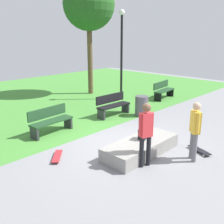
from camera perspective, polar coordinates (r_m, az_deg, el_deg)
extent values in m
plane|color=gray|center=(8.61, 2.34, -6.70)|extent=(28.00, 28.00, 0.00)
cube|color=#478C38|center=(14.59, -20.83, 1.97)|extent=(26.60, 12.68, 0.01)
cube|color=gray|center=(7.89, 6.19, -7.48)|extent=(2.49, 0.98, 0.39)
cube|color=black|center=(7.90, 6.61, -4.69)|extent=(0.32, 0.27, 0.32)
cylinder|color=slate|center=(7.62, 17.27, -7.39)|extent=(0.12, 0.12, 0.80)
cylinder|color=slate|center=(7.81, 16.72, -6.75)|extent=(0.12, 0.12, 0.80)
cube|color=gold|center=(7.47, 17.44, -2.10)|extent=(0.36, 0.37, 0.60)
cylinder|color=gold|center=(7.31, 17.90, -2.34)|extent=(0.09, 0.09, 0.55)
cylinder|color=gold|center=(7.61, 17.02, -1.52)|extent=(0.09, 0.09, 0.55)
sphere|color=tan|center=(7.35, 17.73, 1.16)|extent=(0.22, 0.22, 0.22)
cylinder|color=black|center=(7.17, 7.81, -8.15)|extent=(0.12, 0.12, 0.84)
cylinder|color=black|center=(7.05, 6.33, -8.52)|extent=(0.12, 0.12, 0.84)
cube|color=red|center=(6.84, 7.30, -2.74)|extent=(0.37, 0.29, 0.63)
cylinder|color=red|center=(6.92, 8.46, -2.32)|extent=(0.09, 0.09, 0.58)
cylinder|color=red|center=(6.74, 6.11, -2.76)|extent=(0.09, 0.09, 0.58)
sphere|color=brown|center=(6.70, 7.44, 0.97)|extent=(0.23, 0.23, 0.23)
cube|color=black|center=(8.39, 18.16, -7.70)|extent=(0.47, 0.82, 0.02)
cylinder|color=silver|center=(8.28, 19.87, -8.50)|extent=(0.05, 0.06, 0.06)
cylinder|color=silver|center=(8.18, 19.07, -8.75)|extent=(0.05, 0.06, 0.06)
cylinder|color=silver|center=(8.64, 17.26, -7.19)|extent=(0.05, 0.06, 0.06)
cylinder|color=silver|center=(8.54, 16.46, -7.41)|extent=(0.05, 0.06, 0.06)
cube|color=#A5262D|center=(7.76, -11.65, -9.22)|extent=(0.70, 0.72, 0.02)
cylinder|color=silver|center=(7.52, -11.34, -10.42)|extent=(0.06, 0.06, 0.06)
cylinder|color=silver|center=(7.54, -12.56, -10.40)|extent=(0.06, 0.06, 0.06)
cylinder|color=silver|center=(8.02, -10.77, -8.62)|extent=(0.06, 0.06, 0.06)
cylinder|color=silver|center=(8.04, -11.91, -8.61)|extent=(0.06, 0.06, 0.06)
cube|color=#1E4223|center=(14.59, 11.15, 4.55)|extent=(1.64, 0.63, 0.06)
cube|color=#1E4223|center=(14.64, 10.44, 5.74)|extent=(1.60, 0.25, 0.36)
cube|color=black|center=(15.29, 12.33, 4.15)|extent=(0.13, 0.40, 0.45)
cube|color=black|center=(14.00, 9.77, 3.17)|extent=(0.13, 0.40, 0.45)
cube|color=black|center=(11.29, 0.40, 1.39)|extent=(1.61, 0.47, 0.06)
cube|color=black|center=(11.37, -0.39, 2.95)|extent=(1.60, 0.09, 0.36)
cube|color=#2D2D33|center=(11.86, 2.90, 0.99)|extent=(0.09, 0.40, 0.45)
cube|color=#2D2D33|center=(10.86, -2.33, -0.48)|extent=(0.09, 0.40, 0.45)
cube|color=#1E4223|center=(9.51, -12.75, -1.94)|extent=(1.63, 0.56, 0.06)
cube|color=#1E4223|center=(9.60, -13.67, -0.08)|extent=(1.60, 0.18, 0.36)
cube|color=#2D2D33|center=(10.02, -9.38, -2.15)|extent=(0.11, 0.40, 0.45)
cube|color=#2D2D33|center=(9.18, -16.27, -4.37)|extent=(0.11, 0.40, 0.45)
cylinder|color=brown|center=(15.47, -4.73, 11.38)|extent=(0.28, 0.28, 4.06)
sphere|color=#23561E|center=(15.48, -5.00, 22.03)|extent=(2.81, 2.81, 2.81)
cylinder|color=black|center=(14.07, 2.04, 11.36)|extent=(0.12, 0.12, 4.27)
sphere|color=silver|center=(14.05, 2.14, 20.57)|extent=(0.28, 0.28, 0.28)
cylinder|color=#4C4C51|center=(11.38, 6.33, 1.30)|extent=(0.55, 0.55, 0.85)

